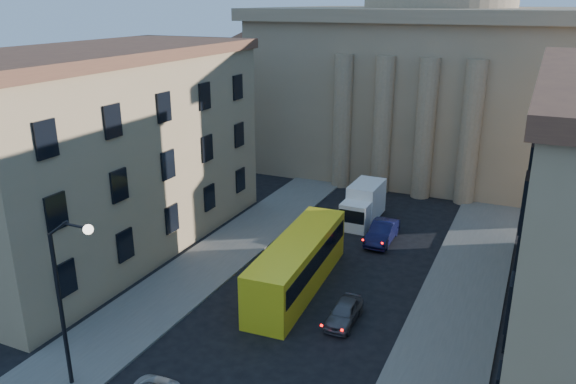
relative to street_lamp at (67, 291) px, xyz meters
name	(u,v)px	position (x,y,z in m)	size (l,w,h in m)	color
sidewalk_left	(176,288)	(-1.53, 10.00, -5.21)	(5.00, 60.00, 0.15)	#5E5C56
sidewalk_right	(443,353)	(15.47, 10.00, -5.21)	(5.00, 60.00, 0.15)	#5E5C56
church	(434,57)	(6.97, 47.47, 6.59)	(68.02, 28.76, 36.60)	#8F7758
building_left	(104,150)	(-10.03, 14.00, 2.14)	(11.60, 26.60, 14.70)	tan
street_lamp	(67,291)	(0.00, 0.00, 0.00)	(2.62, 0.44, 8.83)	black
car_right_far	(344,312)	(9.66, 10.88, -4.65)	(1.51, 3.76, 1.28)	#4F4F55
car_right_distant	(382,232)	(8.55, 23.00, -4.49)	(1.68, 4.81, 1.58)	black
city_bus	(298,262)	(5.56, 13.59, -3.47)	(3.46, 12.13, 3.38)	yellow
box_truck	(363,205)	(5.91, 26.43, -3.79)	(2.36, 5.80, 3.17)	white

